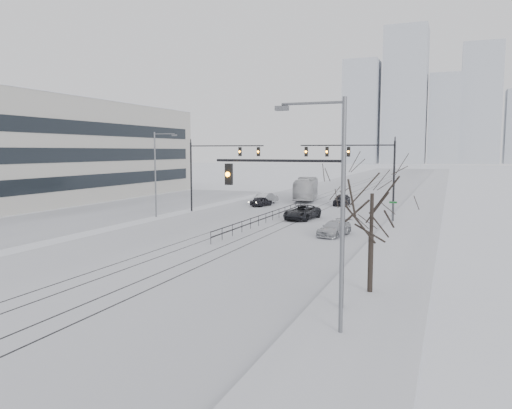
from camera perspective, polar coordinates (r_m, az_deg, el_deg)
name	(u,v)px	position (r m, az deg, el deg)	size (l,w,h in m)	color
ground	(19,319)	(23.70, -25.47, -11.73)	(500.00, 500.00, 0.00)	white
road	(334,197)	(77.42, 8.85, 0.87)	(22.00, 260.00, 0.02)	silver
sidewalk_east	(426,200)	(75.66, 18.88, 0.54)	(5.00, 260.00, 0.16)	silver
curb	(408,199)	(75.81, 17.03, 0.60)	(0.10, 260.00, 0.12)	gray
parking_strip	(126,209)	(62.64, -14.64, -0.49)	(14.00, 60.00, 0.03)	silver
tram_rails	(296,211)	(58.17, 4.55, -0.80)	(5.30, 180.00, 0.01)	black
office_building	(12,151)	(74.27, -26.13, 5.54)	(20.20, 62.20, 14.11)	#B0AEA6
skyline	(431,107)	(290.10, 19.35, 10.48)	(96.00, 48.00, 72.00)	#A8AEB8
traffic_mast_near	(307,207)	(22.22, 5.82, -0.28)	(6.10, 0.37, 7.00)	black
traffic_mast_ne	(360,164)	(51.00, 11.78, 4.59)	(9.60, 0.37, 8.00)	black
traffic_mast_nw	(214,164)	(57.16, -4.81, 4.66)	(9.10, 0.37, 8.00)	black
street_light_east	(335,200)	(18.80, 9.00, 0.49)	(2.73, 0.25, 9.00)	#595B60
street_light_west	(158,168)	(53.74, -11.18, 4.09)	(2.73, 0.25, 9.00)	#595B60
bare_tree	(372,204)	(24.66, 13.11, 0.06)	(4.40, 4.40, 6.10)	black
median_fence	(266,218)	(48.69, 1.14, -1.54)	(0.06, 24.00, 1.00)	black
street_sign	(393,210)	(47.84, 15.37, -0.59)	(0.70, 0.06, 2.40)	#595B60
sedan_sb_inner	(261,201)	(63.46, 0.61, 0.35)	(1.47, 3.66, 1.25)	black
sedan_sb_outer	(266,198)	(66.34, 1.20, 0.71)	(1.58, 4.54, 1.50)	#BABDC3
sedan_nb_front	(302,212)	(51.48, 5.28, -0.91)	(2.44, 5.29, 1.47)	black
sedan_nb_right	(334,229)	(41.91, 8.94, -2.73)	(1.73, 4.27, 1.24)	#AFB2B7
sedan_nb_far	(342,200)	(65.46, 9.78, 0.54)	(1.74, 4.34, 1.48)	black
box_truck	(306,189)	(71.76, 5.75, 1.77)	(2.67, 11.42, 3.18)	#B6B7BA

